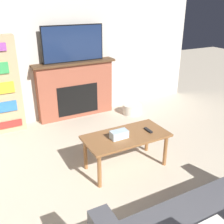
% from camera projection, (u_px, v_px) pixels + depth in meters
% --- Properties ---
extents(wall_back, '(5.59, 0.06, 2.70)m').
position_uv_depth(wall_back, '(61.00, 45.00, 4.65)').
color(wall_back, beige).
rests_on(wall_back, ground_plane).
extents(fireplace, '(1.53, 0.28, 1.06)m').
position_uv_depth(fireplace, '(76.00, 89.00, 4.92)').
color(fireplace, brown).
rests_on(fireplace, ground_plane).
extents(tv, '(1.12, 0.03, 0.64)m').
position_uv_depth(tv, '(73.00, 44.00, 4.58)').
color(tv, black).
rests_on(tv, fireplace).
extents(coffee_table, '(1.10, 0.55, 0.48)m').
position_uv_depth(coffee_table, '(126.00, 139.00, 3.39)').
color(coffee_table, brown).
rests_on(coffee_table, ground_plane).
extents(tissue_box, '(0.22, 0.12, 0.10)m').
position_uv_depth(tissue_box, '(119.00, 134.00, 3.27)').
color(tissue_box, silver).
rests_on(tissue_box, coffee_table).
extents(remote_control, '(0.04, 0.15, 0.02)m').
position_uv_depth(remote_control, '(148.00, 130.00, 3.47)').
color(remote_control, black).
rests_on(remote_control, coffee_table).
extents(storage_basket, '(0.37, 0.37, 0.19)m').
position_uv_depth(storage_basket, '(132.00, 109.00, 5.18)').
color(storage_basket, silver).
rests_on(storage_basket, ground_plane).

